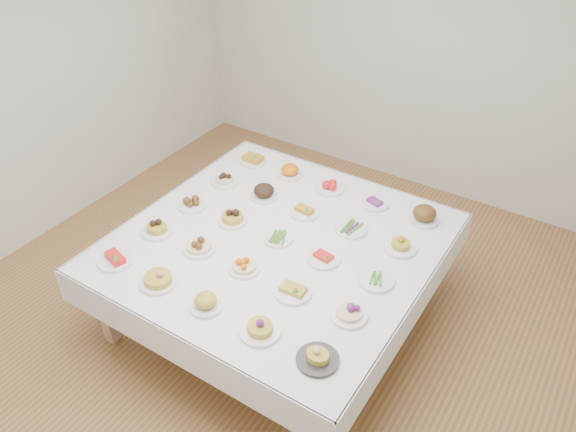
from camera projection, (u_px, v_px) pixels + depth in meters
The scene contains 27 objects.
room_envelope at pixel (272, 107), 3.45m from camera, with size 5.02×5.02×2.81m.
display_table at pixel (277, 247), 4.16m from camera, with size 2.22×2.22×0.75m.
dish_0 at pixel (115, 257), 3.90m from camera, with size 0.24×0.24×0.11m.
dish_1 at pixel (157, 276), 3.70m from camera, with size 0.24×0.24×0.15m.
dish_2 at pixel (206, 302), 3.54m from camera, with size 0.21×0.21×0.11m.
dish_3 at pixel (260, 324), 3.36m from camera, with size 0.25×0.25×0.15m.
dish_4 at pixel (318, 355), 3.19m from camera, with size 0.25×0.25×0.13m.
dish_5 at pixel (156, 226), 4.16m from camera, with size 0.23×0.23×0.14m.
dish_6 at pixel (199, 243), 3.99m from camera, with size 0.23×0.23×0.14m.
dish_7 at pixel (244, 264), 3.82m from camera, with size 0.22×0.22×0.12m.
dish_8 at pixel (293, 288), 3.65m from camera, with size 0.24×0.24×0.11m.
dish_9 at pixel (349, 310), 3.47m from camera, with size 0.24×0.24×0.13m.
dish_10 at pixel (192, 203), 4.44m from camera, with size 0.22×0.22×0.09m.
dish_11 at pixel (232, 216), 4.27m from camera, with size 0.22×0.22×0.13m.
dish_12 at pixel (278, 238), 4.11m from camera, with size 0.21×0.21×0.05m.
dish_13 at pixel (323, 256), 3.92m from camera, with size 0.24×0.24×0.09m.
dish_14 at pixel (376, 279), 3.75m from camera, with size 0.24×0.24×0.05m.
dish_15 at pixel (225, 177), 4.72m from camera, with size 0.23×0.23×0.13m.
dish_16 at pixel (264, 191), 4.54m from camera, with size 0.22×0.22×0.14m.
dish_17 at pixel (304, 210), 4.37m from camera, with size 0.23×0.23×0.09m.
dish_18 at pixel (351, 228), 4.20m from camera, with size 0.24×0.24×0.06m.
dish_19 at pixel (401, 244), 4.01m from camera, with size 0.24×0.24×0.12m.
dish_20 at pixel (253, 158), 5.00m from camera, with size 0.23×0.23×0.10m.
dish_21 at pixel (290, 170), 4.81m from camera, with size 0.22×0.22×0.12m.
dish_22 at pixel (329, 185), 4.64m from camera, with size 0.24×0.24×0.10m.
dish_23 at pixel (375, 202), 4.47m from camera, with size 0.22×0.22×0.09m.
dish_24 at pixel (424, 214), 4.28m from camera, with size 0.23×0.23×0.13m.
Camera 1 is at (1.81, -2.62, 3.32)m, focal length 35.00 mm.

